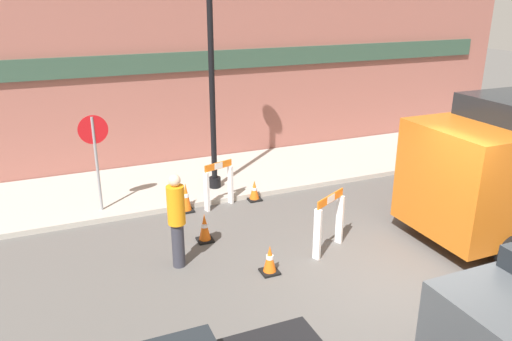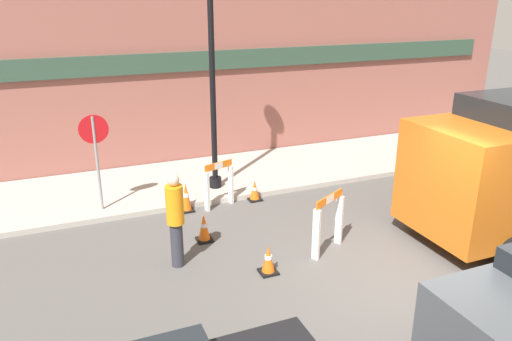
# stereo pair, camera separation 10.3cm
# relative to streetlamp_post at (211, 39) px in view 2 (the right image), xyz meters

# --- Properties ---
(ground_plane) EXTENTS (60.00, 60.00, 0.00)m
(ground_plane) POSITION_rel_streetlamp_post_xyz_m (1.62, -5.25, -3.55)
(ground_plane) COLOR #565451
(sidewalk_slab) EXTENTS (18.00, 3.04, 0.12)m
(sidewalk_slab) POSITION_rel_streetlamp_post_xyz_m (1.62, 0.77, -3.49)
(sidewalk_slab) COLOR #ADA89E
(sidewalk_slab) RESTS_ON ground_plane
(storefront_facade) EXTENTS (18.00, 0.22, 5.50)m
(storefront_facade) POSITION_rel_streetlamp_post_xyz_m (1.62, 2.37, -0.79)
(storefront_facade) COLOR #93564C
(storefront_facade) RESTS_ON ground_plane
(streetlamp_post) EXTENTS (0.44, 0.44, 5.35)m
(streetlamp_post) POSITION_rel_streetlamp_post_xyz_m (0.00, 0.00, 0.00)
(streetlamp_post) COLOR black
(streetlamp_post) RESTS_ON sidewalk_slab
(stop_sign) EXTENTS (0.60, 0.06, 2.07)m
(stop_sign) POSITION_rel_streetlamp_post_xyz_m (-2.65, -0.31, -2.04)
(stop_sign) COLOR gray
(stop_sign) RESTS_ON sidewalk_slab
(barricade_0) EXTENTS (0.81, 0.52, 1.12)m
(barricade_0) POSITION_rel_streetlamp_post_xyz_m (1.00, -3.57, -2.94)
(barricade_0) COLOR white
(barricade_0) RESTS_ON ground_plane
(barricade_1) EXTENTS (0.72, 0.35, 1.05)m
(barricade_1) POSITION_rel_streetlamp_post_xyz_m (-0.20, -0.90, -3.00)
(barricade_1) COLOR white
(barricade_1) RESTS_ON ground_plane
(traffic_cone_0) EXTENTS (0.30, 0.30, 0.48)m
(traffic_cone_0) POSITION_rel_streetlamp_post_xyz_m (0.67, -0.85, -3.32)
(traffic_cone_0) COLOR black
(traffic_cone_0) RESTS_ON ground_plane
(traffic_cone_1) EXTENTS (0.30, 0.30, 0.57)m
(traffic_cone_1) POSITION_rel_streetlamp_post_xyz_m (-0.98, -2.32, -3.27)
(traffic_cone_1) COLOR black
(traffic_cone_1) RESTS_ON ground_plane
(traffic_cone_2) EXTENTS (0.30, 0.30, 0.52)m
(traffic_cone_2) POSITION_rel_streetlamp_post_xyz_m (-0.32, -3.86, -3.30)
(traffic_cone_2) COLOR black
(traffic_cone_2) RESTS_ON ground_plane
(traffic_cone_3) EXTENTS (0.30, 0.30, 0.66)m
(traffic_cone_3) POSITION_rel_streetlamp_post_xyz_m (-0.94, -0.85, -3.23)
(traffic_cone_3) COLOR black
(traffic_cone_3) RESTS_ON ground_plane
(person_worker) EXTENTS (0.40, 0.40, 1.70)m
(person_worker) POSITION_rel_streetlamp_post_xyz_m (-1.67, -3.03, -2.62)
(person_worker) COLOR #33333D
(person_worker) RESTS_ON ground_plane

